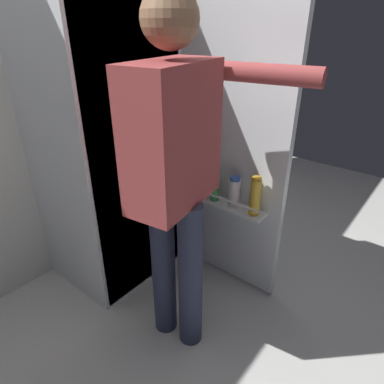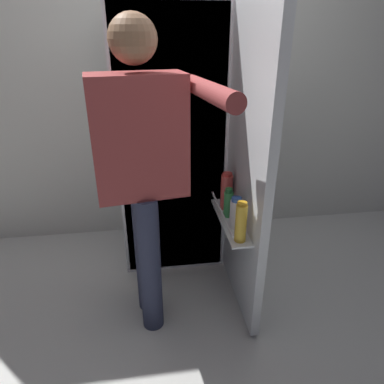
# 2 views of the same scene
# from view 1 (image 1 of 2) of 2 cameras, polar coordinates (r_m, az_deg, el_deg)

# --- Properties ---
(ground_plane) EXTENTS (5.50, 5.50, 0.00)m
(ground_plane) POSITION_cam_1_polar(r_m,az_deg,el_deg) (2.19, -2.40, -17.34)
(ground_plane) COLOR silver
(kitchen_wall) EXTENTS (4.40, 0.10, 2.50)m
(kitchen_wall) POSITION_cam_1_polar(r_m,az_deg,el_deg) (2.28, -21.34, 18.33)
(kitchen_wall) COLOR silver
(kitchen_wall) RESTS_ON ground_plane
(refrigerator) EXTENTS (0.75, 1.30, 1.74)m
(refrigerator) POSITION_cam_1_polar(r_m,az_deg,el_deg) (2.06, -12.96, 7.66)
(refrigerator) COLOR silver
(refrigerator) RESTS_ON ground_plane
(person) EXTENTS (0.62, 0.72, 1.65)m
(person) POSITION_cam_1_polar(r_m,az_deg,el_deg) (1.42, -2.90, 4.73)
(person) COLOR #2D334C
(person) RESTS_ON ground_plane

